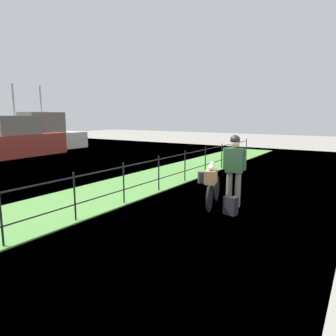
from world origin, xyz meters
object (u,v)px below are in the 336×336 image
Objects in this scene: backpack_on_paving at (231,205)px; moored_boat_far at (43,136)px; terrier_dog at (211,167)px; cyclist_person at (234,164)px; bicycle_main at (213,192)px; mooring_bollard at (201,177)px; wooden_crate at (211,177)px; moored_boat_near at (17,141)px.

backpack_on_paving is 15.69m from moored_boat_far.
cyclist_person reaches higher than terrier_dog.
mooring_bollard is at bearing 32.90° from bicycle_main.
bicycle_main is 0.92× the size of cyclist_person.
moored_boat_far is (5.85, 14.04, 0.07)m from wooden_crate.
bicycle_main is 4.80× the size of terrier_dog.
moored_boat_near reaches higher than terrier_dog.
moored_boat_far is at bearing 67.45° from terrier_dog.
moored_boat_far is at bearing 75.05° from mooring_bollard.
wooden_crate is (-0.33, -0.08, 0.44)m from bicycle_main.
moored_boat_far is at bearing 30.67° from moored_boat_near.
moored_boat_far reaches higher than terrier_dog.
cyclist_person is 0.32× the size of moored_boat_near.
bicycle_main reaches higher than backpack_on_paving.
wooden_crate is 0.22m from terrier_dog.
cyclist_person is at bearing -55.19° from bicycle_main.
mooring_bollard is at bearing 30.73° from wooden_crate.
wooden_crate is at bearing -112.63° from moored_boat_far.
wooden_crate is at bearing -165.74° from terrier_dog.
cyclist_person is 2.73m from mooring_bollard.
mooring_bollard is (1.89, 1.80, -0.83)m from cyclist_person.
mooring_bollard is (2.16, 1.40, -0.16)m from bicycle_main.
wooden_crate is at bearing 153.01° from cyclist_person.
bicycle_main is 0.82m from cyclist_person.
moored_boat_near is at bearing 76.04° from terrier_dog.
cyclist_person is (0.27, -0.39, 0.67)m from bicycle_main.
moored_boat_near is (3.11, 12.41, 0.02)m from wooden_crate.
bicycle_main is 3.89× the size of backpack_on_paving.
moored_boat_far is (5.24, 14.35, -0.16)m from cyclist_person.
moored_boat_near is at bearing 75.94° from wooden_crate.
cyclist_person is 4.21× the size of backpack_on_paving.
cyclist_person reaches higher than backpack_on_paving.
terrier_dog is 0.94m from backpack_on_paving.
moored_boat_near is 3.19m from moored_boat_far.
bicycle_main is 4.42× the size of mooring_bollard.
terrier_dog is at bearing 5.50° from backpack_on_paving.
terrier_dog reaches higher than mooring_bollard.
mooring_bollard is 0.07× the size of moored_boat_near.
backpack_on_paving is 0.08× the size of moored_boat_near.
cyclist_person is at bearing -28.41° from terrier_dog.
bicycle_main is at bearing -147.10° from mooring_bollard.
cyclist_person is (0.58, -0.32, 0.01)m from terrier_dog.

